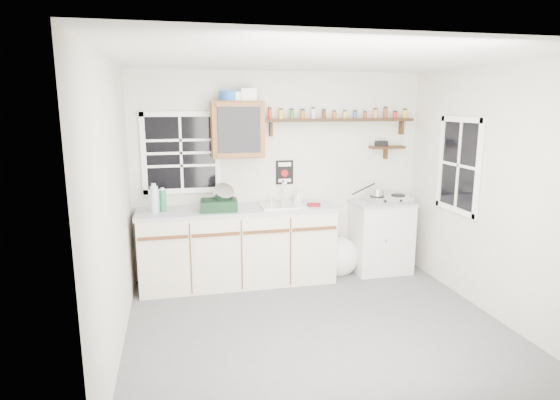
{
  "coord_description": "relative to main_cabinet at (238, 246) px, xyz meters",
  "views": [
    {
      "loc": [
        -1.28,
        -4.01,
        2.12
      ],
      "look_at": [
        -0.24,
        0.55,
        1.15
      ],
      "focal_mm": 30.0,
      "sensor_mm": 36.0,
      "label": 1
    }
  ],
  "objects": [
    {
      "name": "room",
      "position": [
        0.58,
        -1.3,
        0.79
      ],
      "size": [
        3.64,
        3.24,
        2.54
      ],
      "color": "#565659",
      "rests_on": "ground"
    },
    {
      "name": "main_cabinet",
      "position": [
        0.0,
        0.0,
        0.0
      ],
      "size": [
        2.31,
        0.63,
        0.92
      ],
      "color": "beige",
      "rests_on": "floor"
    },
    {
      "name": "right_cabinet",
      "position": [
        1.83,
        0.03,
        -0.01
      ],
      "size": [
        0.73,
        0.57,
        0.91
      ],
      "color": "silver",
      "rests_on": "floor"
    },
    {
      "name": "sink",
      "position": [
        0.54,
        0.01,
        0.47
      ],
      "size": [
        0.52,
        0.44,
        0.29
      ],
      "color": "silver",
      "rests_on": "main_cabinet"
    },
    {
      "name": "upper_cabinet",
      "position": [
        0.03,
        0.14,
        1.36
      ],
      "size": [
        0.6,
        0.32,
        0.65
      ],
      "color": "brown",
      "rests_on": "wall_back"
    },
    {
      "name": "upper_cabinet_clutter",
      "position": [
        0.04,
        0.14,
        1.75
      ],
      "size": [
        0.42,
        0.24,
        0.14
      ],
      "color": "#1B55B0",
      "rests_on": "upper_cabinet"
    },
    {
      "name": "spice_shelf",
      "position": [
        1.3,
        0.21,
        1.47
      ],
      "size": [
        1.91,
        0.18,
        0.35
      ],
      "color": "black",
      "rests_on": "wall_back"
    },
    {
      "name": "secondary_shelf",
      "position": [
        1.94,
        0.22,
        1.12
      ],
      "size": [
        0.45,
        0.16,
        0.24
      ],
      "color": "black",
      "rests_on": "wall_back"
    },
    {
      "name": "warning_sign",
      "position": [
        0.63,
        0.29,
        0.82
      ],
      "size": [
        0.22,
        0.02,
        0.3
      ],
      "color": "black",
      "rests_on": "wall_back"
    },
    {
      "name": "window_back",
      "position": [
        -0.62,
        0.29,
        1.09
      ],
      "size": [
        0.93,
        0.03,
        0.98
      ],
      "color": "black",
      "rests_on": "wall_back"
    },
    {
      "name": "window_right",
      "position": [
        2.37,
        -0.75,
        0.99
      ],
      "size": [
        0.03,
        0.78,
        1.08
      ],
      "color": "black",
      "rests_on": "wall_back"
    },
    {
      "name": "water_bottles",
      "position": [
        -0.9,
        -0.03,
        0.6
      ],
      "size": [
        0.17,
        0.16,
        0.33
      ],
      "color": "#B0C1CE",
      "rests_on": "main_cabinet"
    },
    {
      "name": "dish_rack",
      "position": [
        -0.21,
        -0.08,
        0.56
      ],
      "size": [
        0.44,
        0.34,
        0.31
      ],
      "rotation": [
        0.0,
        0.0,
        -0.08
      ],
      "color": "black",
      "rests_on": "main_cabinet"
    },
    {
      "name": "soap_bottle",
      "position": [
        0.78,
        0.19,
        0.55
      ],
      "size": [
        0.1,
        0.1,
        0.18
      ],
      "primitive_type": "imported",
      "rotation": [
        0.0,
        0.0,
        0.29
      ],
      "color": "silver",
      "rests_on": "main_cabinet"
    },
    {
      "name": "rag",
      "position": [
        0.91,
        -0.08,
        0.47
      ],
      "size": [
        0.19,
        0.18,
        0.02
      ],
      "primitive_type": "cube",
      "rotation": [
        0.0,
        0.0,
        -0.31
      ],
      "color": "maroon",
      "rests_on": "main_cabinet"
    },
    {
      "name": "hotplate",
      "position": [
        1.9,
        0.01,
        0.49
      ],
      "size": [
        0.59,
        0.35,
        0.08
      ],
      "rotation": [
        0.0,
        0.0,
        -0.08
      ],
      "color": "silver",
      "rests_on": "right_cabinet"
    },
    {
      "name": "saucepan",
      "position": [
        1.75,
        0.01,
        0.57
      ],
      "size": [
        0.38,
        0.18,
        0.16
      ],
      "rotation": [
        0.0,
        0.0,
        -0.09
      ],
      "color": "silver",
      "rests_on": "hotplate"
    },
    {
      "name": "trash_bag",
      "position": [
        1.29,
        0.03,
        -0.24
      ],
      "size": [
        0.45,
        0.41,
        0.52
      ],
      "color": "white",
      "rests_on": "floor"
    }
  ]
}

